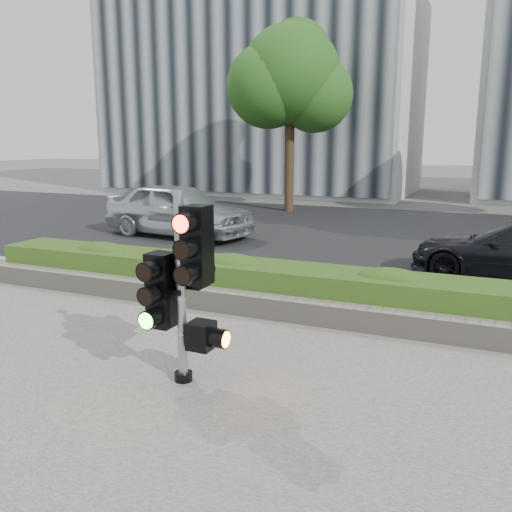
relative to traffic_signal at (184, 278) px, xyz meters
The scene contains 10 objects.
ground 1.41m from the traffic_signal, 66.42° to the left, with size 120.00×120.00×0.00m, color #51514C.
sidewalk 2.28m from the traffic_signal, 82.10° to the right, with size 16.00×11.00×0.03m, color #9E9389.
road 10.68m from the traffic_signal, 88.58° to the left, with size 60.00×13.00×0.02m, color black.
curb 3.94m from the traffic_signal, 85.99° to the left, with size 60.00×0.25×0.12m, color gray.
stone_wall 2.73m from the traffic_signal, 83.99° to the left, with size 12.00×0.32×0.34m, color gray.
hedge 3.28m from the traffic_signal, 85.23° to the left, with size 12.00×1.00×0.68m, color #568729.
building_left 25.93m from the traffic_signal, 110.31° to the left, with size 16.00×9.00×15.00m, color #B7B7B2.
tree_left 16.20m from the traffic_signal, 105.67° to the left, with size 4.61×4.03×7.34m.
traffic_signal is the anchor object (origin of this frame).
car_silver 9.82m from the traffic_signal, 121.79° to the left, with size 1.83×4.55×1.55m, color silver.
Camera 1 is at (2.79, -5.65, 2.75)m, focal length 38.00 mm.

